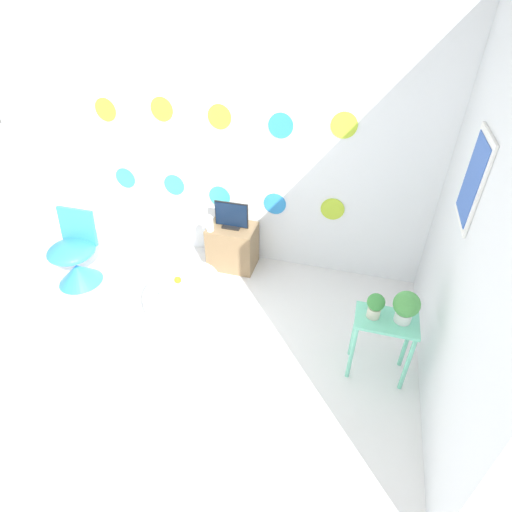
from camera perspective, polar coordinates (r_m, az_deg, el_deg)
ground_plane at (r=3.34m, az=-16.06°, el=-18.34°), size 12.00×12.00×0.00m
wall_back_dotted at (r=3.97m, az=-5.12°, el=16.24°), size 5.09×0.05×2.60m
wall_right at (r=2.93m, az=28.11°, el=4.36°), size 0.06×2.94×2.60m
bathtub at (r=3.56m, az=-9.42°, el=-6.35°), size 0.85×0.65×0.52m
rubber_duck at (r=3.34m, az=-11.14°, el=-3.35°), size 0.06×0.06×0.07m
chair at (r=4.37m, az=-24.37°, el=-0.64°), size 0.46×0.46×0.75m
tv_cabinet at (r=4.22m, az=-3.35°, el=1.39°), size 0.48×0.35×0.48m
tv at (r=4.02m, az=-3.52°, el=5.66°), size 0.35×0.12×0.28m
vase at (r=4.01m, az=-6.63°, el=4.58°), size 0.08×0.08×0.17m
side_table at (r=3.16m, az=17.77°, el=-10.30°), size 0.45×0.28×0.57m
potted_plant_left at (r=2.99m, az=16.69°, el=-6.70°), size 0.13×0.13×0.20m
potted_plant_right at (r=3.00m, az=20.66°, el=-6.70°), size 0.19×0.19×0.25m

